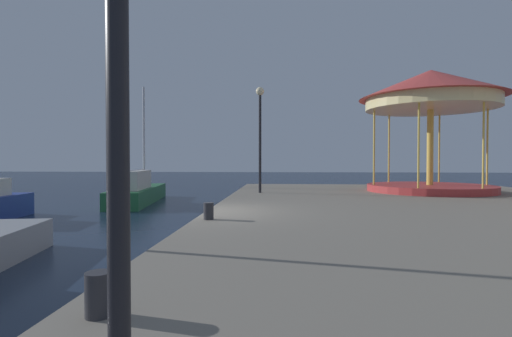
{
  "coord_description": "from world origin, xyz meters",
  "views": [
    {
      "loc": [
        2.12,
        -10.52,
        2.21
      ],
      "look_at": [
        1.16,
        3.14,
        1.91
      ],
      "focal_mm": 27.06,
      "sensor_mm": 36.0,
      "label": 1
    }
  ],
  "objects_px": {
    "sailboat_green": "(137,191)",
    "bollard_center": "(99,294)",
    "carousel": "(431,101)",
    "lamp_post_mid_promenade": "(260,121)",
    "bollard_north": "(209,211)"
  },
  "relations": [
    {
      "from": "carousel",
      "to": "bollard_north",
      "type": "xyz_separation_m",
      "value": [
        -8.35,
        -8.74,
        -3.85
      ]
    },
    {
      "from": "sailboat_green",
      "to": "carousel",
      "type": "relative_size",
      "value": 1.15
    },
    {
      "from": "bollard_north",
      "to": "bollard_center",
      "type": "height_order",
      "value": "same"
    },
    {
      "from": "bollard_center",
      "to": "bollard_north",
      "type": "bearing_deg",
      "value": 91.03
    },
    {
      "from": "bollard_north",
      "to": "lamp_post_mid_promenade",
      "type": "bearing_deg",
      "value": 84.17
    },
    {
      "from": "sailboat_green",
      "to": "lamp_post_mid_promenade",
      "type": "height_order",
      "value": "sailboat_green"
    },
    {
      "from": "carousel",
      "to": "bollard_center",
      "type": "relative_size",
      "value": 15.59
    },
    {
      "from": "sailboat_green",
      "to": "bollard_north",
      "type": "relative_size",
      "value": 17.96
    },
    {
      "from": "sailboat_green",
      "to": "carousel",
      "type": "bearing_deg",
      "value": -5.81
    },
    {
      "from": "carousel",
      "to": "bollard_center",
      "type": "height_order",
      "value": "carousel"
    },
    {
      "from": "carousel",
      "to": "lamp_post_mid_promenade",
      "type": "xyz_separation_m",
      "value": [
        -7.57,
        -1.16,
        -0.96
      ]
    },
    {
      "from": "sailboat_green",
      "to": "carousel",
      "type": "height_order",
      "value": "carousel"
    },
    {
      "from": "sailboat_green",
      "to": "bollard_center",
      "type": "distance_m",
      "value": 16.88
    },
    {
      "from": "sailboat_green",
      "to": "lamp_post_mid_promenade",
      "type": "xyz_separation_m",
      "value": [
        6.45,
        -2.58,
        3.26
      ]
    },
    {
      "from": "lamp_post_mid_promenade",
      "to": "bollard_north",
      "type": "xyz_separation_m",
      "value": [
        -0.77,
        -7.58,
        -2.89
      ]
    }
  ]
}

